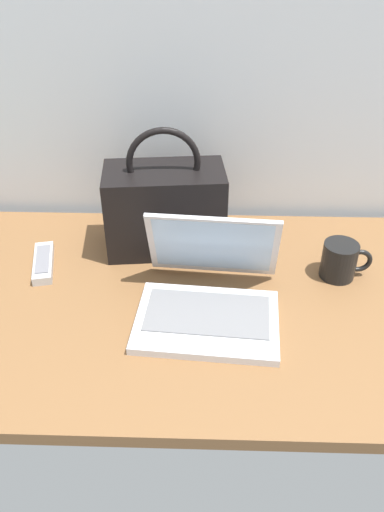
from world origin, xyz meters
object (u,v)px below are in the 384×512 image
(handbag, at_px, (165,208))
(coffee_mug, at_px, (340,260))
(remote_control_near, at_px, (43,263))
(laptop, at_px, (209,294))

(handbag, bearing_deg, coffee_mug, -15.59)
(remote_control_near, bearing_deg, handbag, 19.04)
(remote_control_near, height_order, handbag, handbag)
(coffee_mug, height_order, handbag, handbag)
(laptop, bearing_deg, handbag, 114.05)
(coffee_mug, xyz_separation_m, remote_control_near, (-0.74, 0.02, -0.03))
(coffee_mug, distance_m, handbag, 0.45)
(coffee_mug, bearing_deg, handbag, 164.41)
(handbag, bearing_deg, laptop, -65.95)
(laptop, height_order, coffee_mug, laptop)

